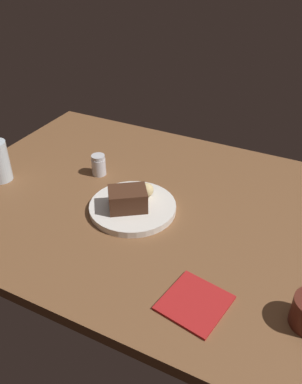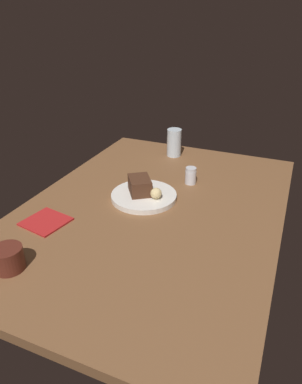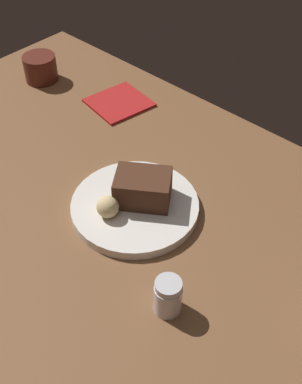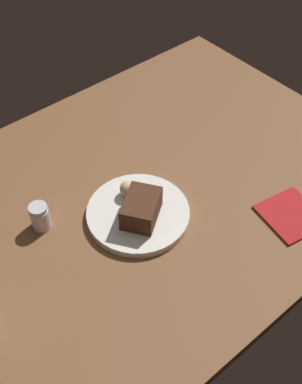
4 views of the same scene
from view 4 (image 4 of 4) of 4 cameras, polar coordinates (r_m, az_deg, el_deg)
dining_table at (r=116.41cm, az=-1.44°, el=-0.70°), size 120.00×84.00×3.00cm
dessert_plate at (r=110.15cm, az=-1.52°, el=-2.53°), size 23.20×23.20×1.82cm
chocolate_cake_slice at (r=106.27cm, az=-1.14°, el=-1.92°), size 12.13×11.45×5.57cm
bread_roll at (r=111.52cm, az=-2.78°, el=0.49°), size 3.94×3.94×3.94cm
salt_shaker at (r=109.30cm, az=-12.79°, el=-2.81°), size 4.28×4.28×6.47cm
folded_napkin at (r=115.08cm, az=15.97°, el=-2.58°), size 14.26×14.64×0.60cm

